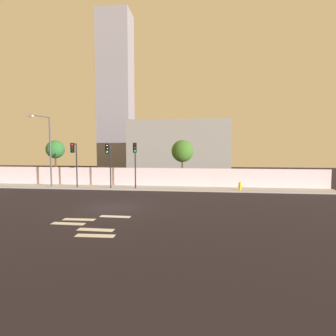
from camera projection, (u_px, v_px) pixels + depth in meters
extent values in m
plane|color=black|center=(113.00, 207.00, 17.97)|extent=(80.00, 80.00, 0.00)
cube|color=#A8A8A8|center=(140.00, 188.00, 26.09)|extent=(36.00, 2.40, 0.15)
cube|color=silver|center=(143.00, 177.00, 27.29)|extent=(36.00, 0.18, 1.80)
cube|color=silver|center=(95.00, 236.00, 12.10)|extent=(1.81, 0.50, 0.01)
cube|color=silver|center=(96.00, 230.00, 12.98)|extent=(1.80, 0.46, 0.01)
cube|color=silver|center=(68.00, 224.00, 14.04)|extent=(1.80, 0.45, 0.01)
cube|color=silver|center=(79.00, 219.00, 14.86)|extent=(1.81, 0.49, 0.01)
cube|color=silver|center=(115.00, 216.00, 15.49)|extent=(1.81, 0.46, 0.01)
cylinder|color=black|center=(135.00, 166.00, 25.32)|extent=(0.12, 0.12, 4.29)
cylinder|color=black|center=(135.00, 144.00, 24.67)|extent=(0.28, 0.98, 0.08)
cube|color=black|center=(135.00, 148.00, 24.21)|extent=(0.37, 0.27, 0.90)
sphere|color=black|center=(135.00, 145.00, 24.07)|extent=(0.18, 0.18, 0.18)
sphere|color=#33260A|center=(135.00, 148.00, 24.09)|extent=(0.18, 0.18, 0.18)
sphere|color=#19F24C|center=(135.00, 151.00, 24.11)|extent=(0.18, 0.18, 0.18)
cylinder|color=black|center=(77.00, 165.00, 26.00)|extent=(0.12, 0.12, 4.28)
cylinder|color=black|center=(74.00, 144.00, 25.20)|extent=(0.32, 1.29, 0.08)
cube|color=black|center=(72.00, 148.00, 24.58)|extent=(0.37, 0.26, 0.90)
sphere|color=red|center=(72.00, 145.00, 24.44)|extent=(0.18, 0.18, 0.18)
sphere|color=#33260A|center=(72.00, 148.00, 24.46)|extent=(0.18, 0.18, 0.18)
sphere|color=black|center=(72.00, 151.00, 24.48)|extent=(0.18, 0.18, 0.18)
cylinder|color=black|center=(111.00, 166.00, 25.60)|extent=(0.12, 0.12, 4.21)
cylinder|color=black|center=(109.00, 145.00, 24.76)|extent=(0.27, 1.39, 0.08)
cube|color=black|center=(107.00, 149.00, 24.10)|extent=(0.36, 0.24, 0.90)
sphere|color=black|center=(107.00, 146.00, 23.96)|extent=(0.18, 0.18, 0.18)
sphere|color=#33260A|center=(107.00, 149.00, 23.98)|extent=(0.18, 0.18, 0.18)
sphere|color=#19F24C|center=(107.00, 152.00, 24.00)|extent=(0.18, 0.18, 0.18)
cylinder|color=#4C4C51|center=(51.00, 152.00, 26.43)|extent=(0.16, 0.16, 6.85)
cylinder|color=#4C4C51|center=(40.00, 116.00, 25.20)|extent=(0.71, 2.08, 0.10)
cube|color=beige|center=(30.00, 116.00, 24.23)|extent=(0.64, 0.40, 0.16)
cylinder|color=gold|center=(240.00, 187.00, 24.38)|extent=(0.24, 0.24, 0.57)
sphere|color=gold|center=(240.00, 183.00, 24.36)|extent=(0.26, 0.26, 0.26)
cylinder|color=gold|center=(238.00, 186.00, 24.40)|extent=(0.10, 0.09, 0.09)
cylinder|color=gold|center=(242.00, 187.00, 24.36)|extent=(0.10, 0.09, 0.09)
cylinder|color=brown|center=(56.00, 169.00, 29.49)|extent=(0.20, 0.20, 3.28)
sphere|color=#2D6F34|center=(55.00, 149.00, 29.33)|extent=(1.98, 1.98, 1.98)
cylinder|color=brown|center=(182.00, 172.00, 27.87)|extent=(0.18, 0.18, 3.02)
sphere|color=#3B6F25|center=(182.00, 151.00, 27.71)|extent=(2.28, 2.28, 2.28)
cube|color=gray|center=(179.00, 148.00, 40.63)|extent=(14.90, 6.00, 8.05)
cube|color=gray|center=(116.00, 91.00, 53.29)|extent=(6.39, 5.00, 30.43)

